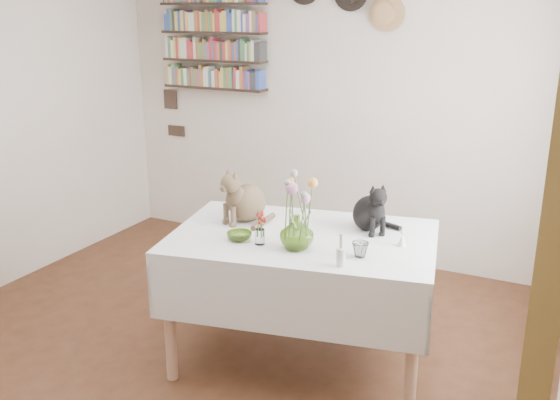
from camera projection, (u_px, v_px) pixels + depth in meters
The scene contains 14 objects.
room at pixel (174, 173), 3.34m from camera, with size 4.08×4.58×2.58m.
curtain at pixel (554, 260), 2.45m from camera, with size 0.12×0.38×2.10m, color brown.
dining_table at pixel (302, 267), 3.71m from camera, with size 1.69×1.27×0.82m.
tabby_cat at pixel (247, 193), 3.86m from camera, with size 0.24×0.30×0.35m, color #7B6345, non-canonical shape.
black_cat at pixel (369, 204), 3.71m from camera, with size 0.21×0.27×0.31m, color black, non-canonical shape.
flower_vase at pixel (297, 232), 3.42m from camera, with size 0.19×0.19×0.20m, color #8AB245.
green_bowl at pixel (239, 236), 3.57m from camera, with size 0.14×0.14×0.04m, color #8AB245.
drinking_glass at pixel (360, 250), 3.32m from camera, with size 0.09×0.09×0.08m, color white.
candlestick at pixel (341, 255), 3.20m from camera, with size 0.05×0.05×0.18m.
berry_jar at pixel (260, 228), 3.49m from camera, with size 0.06×0.06×0.22m.
porcelain_figurine at pixel (402, 239), 3.48m from camera, with size 0.05×0.05×0.10m.
flower_bouquet at pixel (298, 190), 3.35m from camera, with size 0.17×0.13×0.39m.
bookshelf_unit at pixel (213, 37), 5.47m from camera, with size 1.00×0.16×0.91m.
wall_art_plaques at pixel (173, 113), 5.97m from camera, with size 0.21×0.02×0.44m.
Camera 1 is at (1.95, -2.63, 2.11)m, focal length 40.00 mm.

